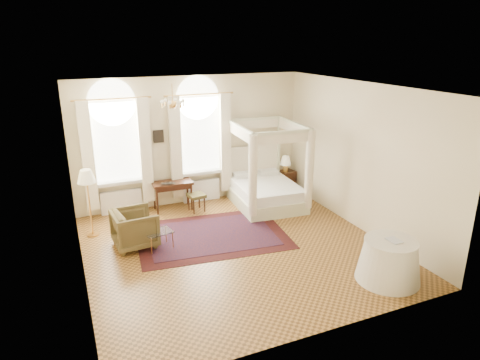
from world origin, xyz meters
The scene contains 18 objects.
ground centered at (0.00, 0.00, 0.00)m, with size 6.00×6.00×0.00m, color #9C692D.
room_walls centered at (0.00, 0.00, 1.98)m, with size 6.00×6.00×6.00m.
window_left centered at (-1.90, 2.87, 1.49)m, with size 1.62×0.27×3.29m.
window_right centered at (0.20, 2.87, 1.49)m, with size 1.62×0.27×3.29m.
chandelier centered at (-0.90, 1.20, 2.91)m, with size 0.51×0.45×0.50m.
wall_pictures centered at (0.09, 2.97, 1.89)m, with size 2.54×0.03×0.39m.
canopy_bed centered at (1.66, 1.92, 0.49)m, with size 1.77×2.11×2.16m.
nightstand centered at (2.70, 2.70, 0.30)m, with size 0.41×0.37×0.59m, color #361E0E.
nightstand_lamp centered at (2.62, 2.65, 0.89)m, with size 0.31×0.31×0.46m.
writing_desk centered at (-0.66, 2.60, 0.64)m, with size 1.01×0.54×0.74m.
laptop centered at (-0.78, 2.50, 0.76)m, with size 0.36×0.23×0.03m, color black.
stool centered at (-0.14, 2.27, 0.38)m, with size 0.45×0.45×0.45m.
armchair centered at (-1.90, 0.94, 0.40)m, with size 0.85×0.88×0.80m, color #4E4121.
coffee_table centered at (-1.48, 0.62, 0.34)m, with size 0.62×0.50×0.38m.
floor_lamp centered at (-2.70, 1.84, 1.30)m, with size 0.39×0.39×1.52m.
oriental_rug centered at (-0.28, 0.77, 0.01)m, with size 3.47×2.66×0.01m.
side_table centered at (2.04, -2.22, 0.38)m, with size 1.15×1.15×0.78m.
book centered at (1.97, -2.25, 0.79)m, with size 0.20×0.27×0.03m, color black.
Camera 1 is at (-3.11, -7.42, 4.18)m, focal length 32.00 mm.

